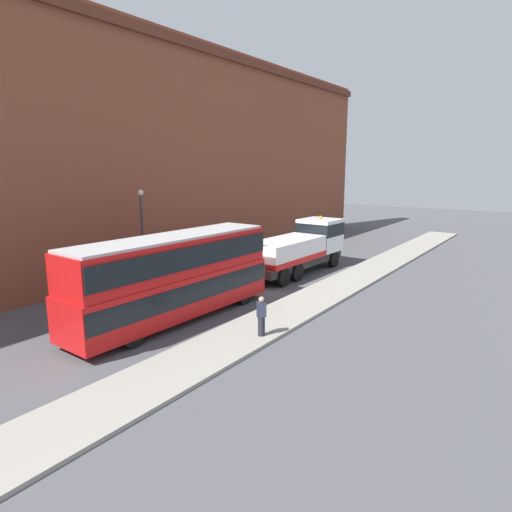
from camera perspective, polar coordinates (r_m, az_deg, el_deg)
ground_plane at (r=26.15m, az=-1.03°, el=-4.39°), size 120.00×120.00×0.00m
near_kerb at (r=23.97m, az=7.12°, el=-5.78°), size 60.00×2.80×0.15m
building_facade at (r=30.69m, az=-13.70°, el=12.89°), size 60.00×1.50×16.00m
recovery_tow_truck at (r=30.24m, az=5.76°, el=1.16°), size 10.18×2.89×3.67m
double_decker_bus at (r=20.92m, az=-10.57°, el=-2.34°), size 11.10×2.86×4.06m
pedestrian_onlooker at (r=18.63m, az=0.71°, el=-7.87°), size 0.45×0.47×1.71m
street_lamp at (r=27.48m, az=-14.53°, el=3.42°), size 0.36×0.36×5.83m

